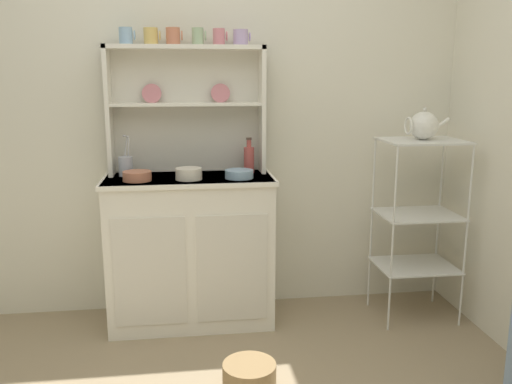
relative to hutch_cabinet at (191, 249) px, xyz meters
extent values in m
cube|color=silver|center=(0.05, 0.26, 0.80)|extent=(3.84, 0.05, 2.50)
cube|color=white|center=(0.00, 0.00, -0.01)|extent=(0.93, 0.42, 0.87)
cube|color=silver|center=(-0.22, -0.21, -0.06)|extent=(0.39, 0.01, 0.61)
cube|color=silver|center=(0.22, -0.21, -0.06)|extent=(0.39, 0.01, 0.61)
cube|color=white|center=(0.00, 0.00, 0.41)|extent=(0.96, 0.45, 0.02)
cube|color=silver|center=(0.00, 0.20, 0.79)|extent=(0.89, 0.02, 0.73)
cube|color=white|center=(-0.43, 0.12, 0.79)|extent=(0.02, 0.18, 0.73)
cube|color=white|center=(0.43, 0.12, 0.79)|extent=(0.02, 0.18, 0.73)
cube|color=white|center=(0.00, 0.12, 0.82)|extent=(0.85, 0.16, 0.02)
cube|color=white|center=(0.00, 0.12, 1.14)|extent=(0.89, 0.18, 0.02)
cylinder|color=#D17A84|center=(-0.20, 0.16, 0.88)|extent=(0.11, 0.03, 0.11)
cylinder|color=#D17A84|center=(0.20, 0.16, 0.88)|extent=(0.11, 0.03, 0.11)
cylinder|color=silver|center=(1.11, -0.28, 0.09)|extent=(0.01, 0.01, 1.07)
cylinder|color=silver|center=(1.55, -0.28, 0.09)|extent=(0.01, 0.01, 1.07)
cylinder|color=silver|center=(1.11, 0.07, 0.09)|extent=(0.01, 0.01, 1.07)
cylinder|color=silver|center=(1.55, 0.07, 0.09)|extent=(0.01, 0.01, 1.07)
cube|color=silver|center=(1.33, -0.10, 0.62)|extent=(0.45, 0.36, 0.01)
cube|color=silver|center=(1.33, -0.10, 0.19)|extent=(0.45, 0.36, 0.01)
cube|color=silver|center=(1.33, -0.10, -0.13)|extent=(0.45, 0.36, 0.01)
cylinder|color=#93754C|center=(0.24, -0.82, -0.37)|extent=(0.24, 0.24, 0.16)
cylinder|color=#8EB2D1|center=(-0.32, 0.12, 1.20)|extent=(0.07, 0.07, 0.09)
torus|color=#8EB2D1|center=(-0.27, 0.12, 1.20)|extent=(0.01, 0.05, 0.05)
cylinder|color=#DBB760|center=(-0.19, 0.12, 1.20)|extent=(0.08, 0.08, 0.09)
torus|color=#DBB760|center=(-0.14, 0.12, 1.20)|extent=(0.01, 0.05, 0.05)
cylinder|color=#C67556|center=(-0.06, 0.12, 1.20)|extent=(0.08, 0.08, 0.09)
torus|color=#C67556|center=(-0.02, 0.12, 1.20)|extent=(0.01, 0.05, 0.05)
cylinder|color=#9EB78E|center=(0.07, 0.12, 1.20)|extent=(0.07, 0.07, 0.09)
torus|color=#9EB78E|center=(0.11, 0.12, 1.20)|extent=(0.01, 0.05, 0.05)
cylinder|color=#D17A84|center=(0.19, 0.12, 1.20)|extent=(0.07, 0.07, 0.09)
torus|color=#D17A84|center=(0.23, 0.12, 1.20)|extent=(0.01, 0.05, 0.05)
cylinder|color=#B79ECC|center=(0.31, 0.12, 1.19)|extent=(0.08, 0.08, 0.09)
torus|color=#B79ECC|center=(0.36, 0.12, 1.20)|extent=(0.01, 0.05, 0.05)
cylinder|color=#C67556|center=(-0.28, -0.07, 0.45)|extent=(0.15, 0.15, 0.05)
cylinder|color=silver|center=(0.00, -0.07, 0.46)|extent=(0.15, 0.15, 0.06)
cylinder|color=#8EB2D1|center=(0.28, -0.07, 0.45)|extent=(0.16, 0.16, 0.05)
cylinder|color=#B74C47|center=(0.35, 0.09, 0.50)|extent=(0.06, 0.06, 0.15)
cylinder|color=#B74C47|center=(0.35, 0.09, 0.60)|extent=(0.03, 0.03, 0.04)
cylinder|color=#4C382D|center=(0.35, 0.09, 0.62)|extent=(0.03, 0.03, 0.01)
cylinder|color=#B2B7C6|center=(-0.35, 0.08, 0.48)|extent=(0.08, 0.08, 0.11)
cylinder|color=silver|center=(-0.35, 0.10, 0.56)|extent=(0.04, 0.01, 0.18)
ellipsoid|color=silver|center=(-0.35, 0.10, 0.65)|extent=(0.02, 0.01, 0.01)
cylinder|color=silver|center=(-0.34, 0.10, 0.55)|extent=(0.02, 0.02, 0.17)
ellipsoid|color=silver|center=(-0.34, 0.10, 0.65)|extent=(0.02, 0.01, 0.01)
sphere|color=white|center=(1.33, -0.10, 0.71)|extent=(0.16, 0.16, 0.16)
sphere|color=silver|center=(1.33, -0.10, 0.80)|extent=(0.02, 0.02, 0.02)
cylinder|color=white|center=(1.44, -0.10, 0.72)|extent=(0.09, 0.02, 0.07)
torus|color=white|center=(1.24, -0.10, 0.71)|extent=(0.01, 0.10, 0.10)
camera|label=1|loc=(-0.02, -3.00, 0.98)|focal=37.64mm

